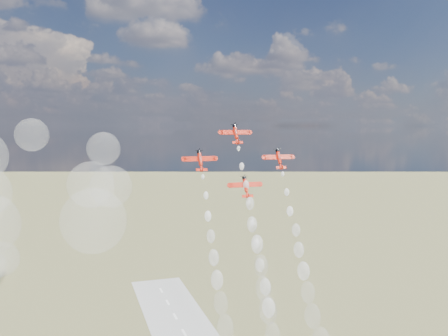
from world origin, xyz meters
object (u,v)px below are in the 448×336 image
(plane_right, at_px, (279,159))
(plane_slot, at_px, (246,186))
(plane_lead, at_px, (236,134))
(plane_left, at_px, (200,160))

(plane_right, xyz_separation_m, plane_slot, (-14.40, -5.03, -8.73))
(plane_lead, bearing_deg, plane_left, -160.74)
(plane_lead, xyz_separation_m, plane_right, (14.40, -5.03, -8.73))
(plane_left, relative_size, plane_slot, 1.00)
(plane_left, xyz_separation_m, plane_right, (28.79, 0.00, 0.00))
(plane_lead, distance_m, plane_left, 17.57)
(plane_lead, relative_size, plane_left, 1.00)
(plane_right, bearing_deg, plane_slot, -160.74)
(plane_lead, distance_m, plane_slot, 20.15)
(plane_left, xyz_separation_m, plane_slot, (14.40, -5.03, -8.73))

